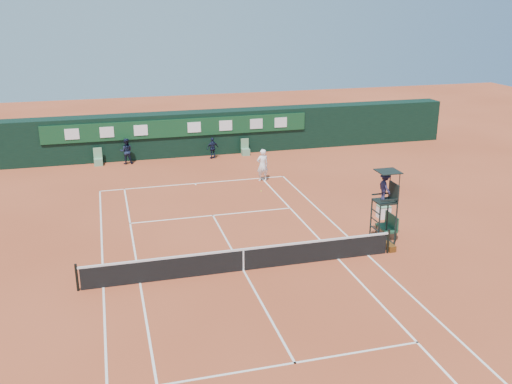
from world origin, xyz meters
TOP-DOWN VIEW (x-y plane):
  - ground at (0.00, 0.00)m, footprint 90.00×90.00m
  - court_lines at (0.00, 0.00)m, footprint 11.05×23.85m
  - tennis_net at (0.00, 0.00)m, footprint 12.90×0.10m
  - back_wall at (0.00, 18.74)m, footprint 40.00×1.65m
  - linesman_chair_left at (-5.50, 17.48)m, footprint 0.55×0.50m
  - linesman_chair_right at (4.50, 17.48)m, footprint 0.55×0.50m
  - umpire_chair at (6.57, 0.90)m, footprint 0.96×0.95m
  - player_bench at (7.25, 1.59)m, footprint 0.56×1.20m
  - tennis_bag at (6.64, 0.32)m, footprint 0.34×0.74m
  - cooler at (8.19, 3.88)m, footprint 0.57×0.57m
  - tennis_ball at (3.38, 9.41)m, footprint 0.06×0.06m
  - player at (4.02, 11.39)m, footprint 0.76×0.54m
  - ball_kid_left at (-3.66, 17.36)m, footprint 0.88×0.71m
  - ball_kid_right at (2.11, 17.18)m, footprint 0.93×0.59m

SIDE VIEW (x-z plane):
  - ground at x=0.00m, z-range 0.00..0.00m
  - court_lines at x=0.00m, z-range 0.00..0.01m
  - tennis_ball at x=3.38m, z-range 0.00..0.06m
  - tennis_bag at x=6.64m, z-range 0.00..0.27m
  - linesman_chair_left at x=-5.50m, z-range -0.26..0.89m
  - linesman_chair_right at x=4.50m, z-range -0.26..0.89m
  - cooler at x=8.19m, z-range 0.00..0.65m
  - tennis_net at x=0.00m, z-range -0.04..1.06m
  - player_bench at x=7.25m, z-range 0.05..1.15m
  - ball_kid_right at x=2.11m, z-range 0.00..1.47m
  - ball_kid_left at x=-3.66m, z-range 0.00..1.72m
  - player at x=4.02m, z-range 0.00..1.96m
  - back_wall at x=0.00m, z-range 0.01..3.01m
  - umpire_chair at x=6.57m, z-range 0.75..4.17m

